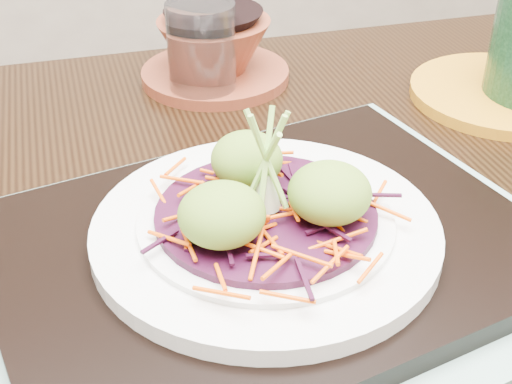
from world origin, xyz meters
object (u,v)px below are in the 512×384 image
object	(u,v)px
dining_table	(269,350)
water_glass	(202,51)
terracotta_bowl_set	(215,53)
serving_tray	(266,247)
white_plate	(266,229)
yellow_plate	(504,93)

from	to	relation	value
dining_table	water_glass	world-z (taller)	water_glass
dining_table	terracotta_bowl_set	bearing A→B (deg)	84.24
serving_tray	water_glass	bearing A→B (deg)	74.71
terracotta_bowl_set	dining_table	bearing A→B (deg)	-99.41
white_plate	water_glass	bearing A→B (deg)	82.93
dining_table	white_plate	bearing A→B (deg)	-125.34
dining_table	serving_tray	size ratio (longest dim) A/B	3.44
white_plate	water_glass	xyz separation A→B (m)	(0.03, 0.28, 0.02)
white_plate	terracotta_bowl_set	distance (m)	0.32
water_glass	terracotta_bowl_set	xyz separation A→B (m)	(0.02, 0.04, -0.02)
yellow_plate	serving_tray	bearing A→B (deg)	-152.60
serving_tray	yellow_plate	bearing A→B (deg)	19.18
terracotta_bowl_set	serving_tray	bearing A→B (deg)	-100.52
dining_table	terracotta_bowl_set	size ratio (longest dim) A/B	6.19
dining_table	yellow_plate	bearing A→B (deg)	30.24
white_plate	water_glass	world-z (taller)	water_glass
white_plate	yellow_plate	xyz separation A→B (m)	(0.32, 0.17, -0.02)
dining_table	white_plate	xyz separation A→B (m)	(-0.01, -0.01, 0.13)
terracotta_bowl_set	yellow_plate	distance (m)	0.30
dining_table	water_glass	size ratio (longest dim) A/B	13.06
white_plate	dining_table	bearing A→B (deg)	51.01
water_glass	terracotta_bowl_set	distance (m)	0.05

